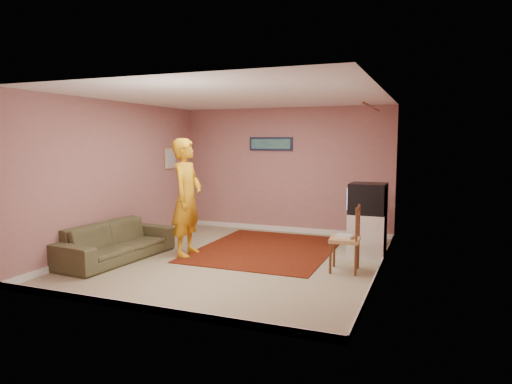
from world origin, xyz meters
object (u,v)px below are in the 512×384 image
at_px(chair_b, 345,231).
at_px(sofa, 116,242).
at_px(person, 187,197).
at_px(tv_cabinet, 367,236).
at_px(chair_a, 373,215).
at_px(crt_tv, 368,198).

relative_size(chair_b, sofa, 0.26).
height_order(sofa, person, person).
distance_m(tv_cabinet, chair_a, 0.87).
bearing_deg(person, chair_a, -63.76).
xyz_separation_m(sofa, person, (0.91, 0.70, 0.68)).
distance_m(tv_cabinet, person, 3.04).
xyz_separation_m(crt_tv, chair_a, (-0.01, 0.84, -0.40)).
xyz_separation_m(tv_cabinet, chair_b, (-0.20, -0.89, 0.23)).
relative_size(tv_cabinet, person, 0.38).
xyz_separation_m(tv_cabinet, person, (-2.84, -0.89, 0.61)).
bearing_deg(tv_cabinet, chair_a, 91.38).
bearing_deg(tv_cabinet, crt_tv, 178.65).
height_order(tv_cabinet, chair_b, chair_b).
distance_m(crt_tv, sofa, 4.12).
bearing_deg(chair_b, chair_a, 170.32).
height_order(chair_b, sofa, chair_b).
distance_m(chair_a, person, 3.33).
bearing_deg(chair_a, person, -150.59).
relative_size(chair_a, chair_b, 0.97).
relative_size(crt_tv, person, 0.30).
xyz_separation_m(tv_cabinet, crt_tv, (-0.01, 0.00, 0.62)).
height_order(chair_a, chair_b, chair_b).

